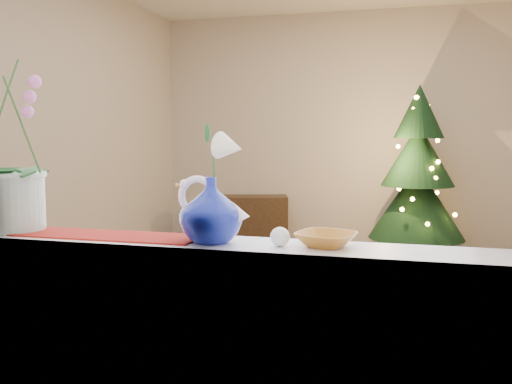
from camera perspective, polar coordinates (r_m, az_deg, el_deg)
ground at (r=4.45m, az=5.85°, el=-11.14°), size 5.00×5.00×0.00m
wall_back at (r=6.74m, az=9.48°, el=6.15°), size 4.50×0.10×2.70m
wall_front at (r=1.84m, az=-6.72°, el=7.64°), size 4.50×0.10×2.70m
wall_left at (r=5.13m, az=-19.77°, el=6.07°), size 0.10×5.00×2.70m
windowsill at (r=2.00m, az=-5.17°, el=-5.48°), size 2.20×0.26×0.04m
window_frame at (r=1.91m, az=-6.50°, el=18.16°), size 2.22×0.06×1.60m
runner at (r=2.15m, az=-14.72°, el=-4.21°), size 0.70×0.20×0.01m
orchid_pot at (r=2.35m, az=-23.36°, el=5.30°), size 0.32×0.32×0.74m
swan at (r=1.95m, az=-4.39°, el=-1.94°), size 0.27×0.17×0.22m
blue_vase at (r=1.95m, az=-4.51°, el=-1.31°), size 0.32×0.32×0.26m
lily at (r=1.93m, az=-4.56°, el=5.37°), size 0.14×0.08×0.19m
paperweight at (r=1.89m, az=2.41°, el=-4.50°), size 0.08×0.08×0.07m
amber_dish at (r=1.90m, az=7.01°, el=-4.83°), size 0.20×0.20×0.04m
xmas_tree at (r=6.17m, az=15.86°, el=1.93°), size 1.27×1.27×1.81m
side_table at (r=6.57m, az=-0.34°, el=-2.98°), size 0.87×0.60×0.59m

